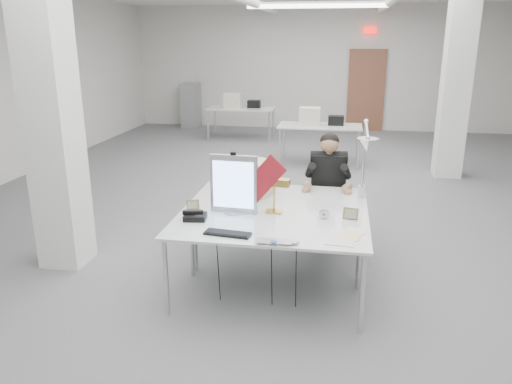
% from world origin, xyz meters
% --- Properties ---
extents(room_shell, '(10.04, 14.04, 3.24)m').
position_xyz_m(room_shell, '(0.04, 0.13, 1.69)').
color(room_shell, '#58595B').
rests_on(room_shell, ground).
extents(desk_main, '(1.80, 0.90, 0.02)m').
position_xyz_m(desk_main, '(0.00, -2.50, 0.74)').
color(desk_main, silver).
rests_on(desk_main, room_shell).
extents(desk_second, '(1.80, 0.90, 0.02)m').
position_xyz_m(desk_second, '(0.00, -1.60, 0.74)').
color(desk_second, silver).
rests_on(desk_second, room_shell).
extents(bg_desk_a, '(1.60, 0.80, 0.02)m').
position_xyz_m(bg_desk_a, '(0.20, 3.00, 0.74)').
color(bg_desk_a, silver).
rests_on(bg_desk_a, room_shell).
extents(bg_desk_b, '(1.60, 0.80, 0.02)m').
position_xyz_m(bg_desk_b, '(-1.80, 5.20, 0.74)').
color(bg_desk_b, silver).
rests_on(bg_desk_b, room_shell).
extents(filing_cabinet, '(0.45, 0.55, 1.20)m').
position_xyz_m(filing_cabinet, '(-3.50, 6.65, 0.60)').
color(filing_cabinet, gray).
rests_on(filing_cabinet, room_shell).
extents(office_chair, '(0.56, 0.56, 1.04)m').
position_xyz_m(office_chair, '(0.48, -0.95, 0.52)').
color(office_chair, black).
rests_on(office_chair, room_shell).
extents(seated_person, '(0.58, 0.70, 0.99)m').
position_xyz_m(seated_person, '(0.48, -1.00, 0.90)').
color(seated_person, black).
rests_on(seated_person, office_chair).
extents(monitor, '(0.46, 0.07, 0.57)m').
position_xyz_m(monitor, '(-0.38, -2.18, 1.04)').
color(monitor, '#A3A4A8').
rests_on(monitor, desk_main).
extents(pennant, '(0.48, 0.12, 0.53)m').
position_xyz_m(pennant, '(-0.10, -2.22, 1.09)').
color(pennant, maroon).
rests_on(pennant, monitor).
extents(keyboard, '(0.42, 0.18, 0.02)m').
position_xyz_m(keyboard, '(-0.31, -2.76, 0.76)').
color(keyboard, black).
rests_on(keyboard, desk_main).
extents(laptop, '(0.30, 0.20, 0.02)m').
position_xyz_m(laptop, '(0.11, -2.92, 0.77)').
color(laptop, silver).
rests_on(laptop, desk_main).
extents(mouse, '(0.10, 0.08, 0.04)m').
position_xyz_m(mouse, '(0.27, -2.88, 0.77)').
color(mouse, '#A9A9AE').
rests_on(mouse, desk_main).
extents(bankers_lamp, '(0.35, 0.17, 0.38)m').
position_xyz_m(bankers_lamp, '(0.00, -2.12, 0.94)').
color(bankers_lamp, gold).
rests_on(bankers_lamp, desk_main).
extents(desk_phone, '(0.22, 0.21, 0.05)m').
position_xyz_m(desk_phone, '(-0.69, -2.44, 0.78)').
color(desk_phone, black).
rests_on(desk_phone, desk_main).
extents(picture_frame_left, '(0.13, 0.08, 0.10)m').
position_xyz_m(picture_frame_left, '(-0.79, -2.18, 0.80)').
color(picture_frame_left, olive).
rests_on(picture_frame_left, desk_main).
extents(picture_frame_right, '(0.14, 0.06, 0.11)m').
position_xyz_m(picture_frame_right, '(0.73, -2.19, 0.81)').
color(picture_frame_right, olive).
rests_on(picture_frame_right, desk_main).
extents(desk_clock, '(0.09, 0.03, 0.09)m').
position_xyz_m(desk_clock, '(0.49, -2.21, 0.81)').
color(desk_clock, '#A2A3A7').
rests_on(desk_clock, desk_main).
extents(paper_stack_a, '(0.27, 0.36, 0.01)m').
position_xyz_m(paper_stack_a, '(0.65, -2.68, 0.76)').
color(paper_stack_a, silver).
rests_on(paper_stack_a, desk_main).
extents(paper_stack_b, '(0.21, 0.26, 0.01)m').
position_xyz_m(paper_stack_b, '(0.74, -2.61, 0.76)').
color(paper_stack_b, '#EFE18E').
rests_on(paper_stack_b, desk_main).
extents(paper_stack_c, '(0.21, 0.17, 0.01)m').
position_xyz_m(paper_stack_c, '(0.77, -2.47, 0.76)').
color(paper_stack_c, silver).
rests_on(paper_stack_c, desk_main).
extents(beige_monitor, '(0.52, 0.51, 0.38)m').
position_xyz_m(beige_monitor, '(-0.32, -1.62, 0.95)').
color(beige_monitor, beige).
rests_on(beige_monitor, desk_second).
extents(architect_lamp, '(0.36, 0.72, 0.89)m').
position_xyz_m(architect_lamp, '(0.85, -1.72, 1.20)').
color(architect_lamp, silver).
rests_on(architect_lamp, desk_second).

